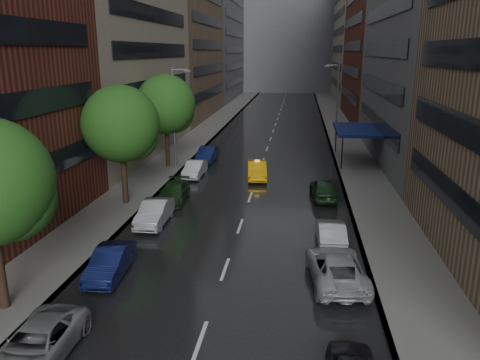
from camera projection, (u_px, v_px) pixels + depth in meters
The scene contains 14 objects.
road at pixel (272, 134), 61.64m from camera, with size 14.00×140.00×0.01m, color black.
sidewalk_left at pixel (205, 132), 62.71m from camera, with size 4.00×140.00×0.15m, color gray.
sidewalk_right at pixel (342, 135), 60.54m from camera, with size 4.00×140.00×0.15m, color gray.
buildings_left at pixel (174, 12), 67.59m from camera, with size 8.00×108.00×38.00m.
buildings_right at pixel (390, 16), 62.22m from camera, with size 8.05×109.10×36.00m.
building_far at pixel (289, 29), 122.38m from camera, with size 40.00×14.00×32.00m, color slate.
tree_mid at pixel (121, 124), 31.76m from camera, with size 5.27×5.27×8.39m.
tree_far at pixel (166, 104), 42.25m from camera, with size 5.38×5.38×8.58m.
taxi at pixel (257, 170), 39.83m from camera, with size 1.55×4.46×1.47m, color #ECA70C.
parked_cars_left at pixel (160, 208), 30.44m from camera, with size 2.28×35.55×1.47m.
parked_cars_right at pixel (333, 245), 24.49m from camera, with size 2.98×24.94×1.53m.
street_lamp_left at pixel (175, 116), 42.15m from camera, with size 1.74×0.22×9.00m.
street_lamp_right at pixel (337, 101), 54.62m from camera, with size 1.74×0.22×9.00m.
awning at pixel (356, 130), 45.38m from camera, with size 4.00×8.00×3.12m.
Camera 1 is at (3.43, -11.10, 10.56)m, focal length 35.00 mm.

